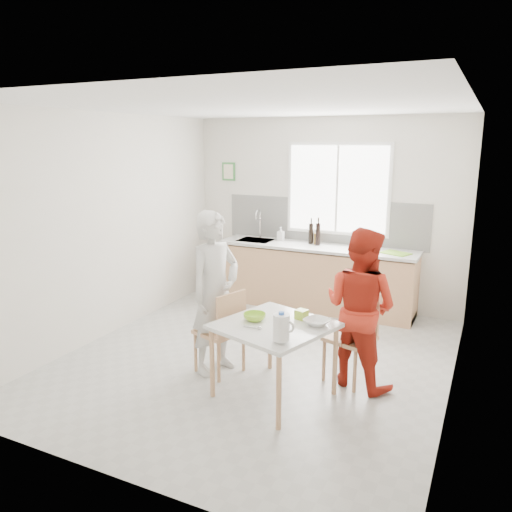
% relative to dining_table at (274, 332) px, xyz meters
% --- Properties ---
extents(ground, '(4.50, 4.50, 0.00)m').
position_rel_dining_table_xyz_m(ground, '(-0.49, 0.66, -0.64)').
color(ground, '#B7B7B2').
rests_on(ground, ground).
extents(room_shell, '(4.50, 4.50, 4.50)m').
position_rel_dining_table_xyz_m(room_shell, '(-0.49, 0.66, 1.00)').
color(room_shell, silver).
rests_on(room_shell, ground).
extents(window, '(1.50, 0.06, 1.30)m').
position_rel_dining_table_xyz_m(window, '(-0.29, 2.89, 1.06)').
color(window, white).
rests_on(window, room_shell).
extents(backsplash, '(3.00, 0.02, 0.65)m').
position_rel_dining_table_xyz_m(backsplash, '(-0.49, 2.90, 0.58)').
color(backsplash, white).
rests_on(backsplash, room_shell).
extents(picture_frame, '(0.22, 0.03, 0.28)m').
position_rel_dining_table_xyz_m(picture_frame, '(-2.04, 2.89, 1.26)').
color(picture_frame, '#3D8740').
rests_on(picture_frame, room_shell).
extents(kitchen_counter, '(2.84, 0.64, 1.37)m').
position_rel_dining_table_xyz_m(kitchen_counter, '(-0.50, 2.61, -0.22)').
color(kitchen_counter, tan).
rests_on(kitchen_counter, ground).
extents(dining_table, '(1.17, 1.17, 0.72)m').
position_rel_dining_table_xyz_m(dining_table, '(0.00, 0.00, 0.00)').
color(dining_table, silver).
rests_on(dining_table, ground).
extents(chair_left, '(0.52, 0.52, 0.89)m').
position_rel_dining_table_xyz_m(chair_left, '(-0.65, 0.20, -0.15)').
color(chair_left, tan).
rests_on(chair_left, ground).
extents(chair_far, '(0.52, 0.52, 0.91)m').
position_rel_dining_table_xyz_m(chair_far, '(0.58, 0.68, -0.14)').
color(chair_far, tan).
rests_on(chair_far, ground).
extents(person_white, '(0.57, 0.71, 1.69)m').
position_rel_dining_table_xyz_m(person_white, '(-0.77, 0.24, 0.20)').
color(person_white, silver).
rests_on(person_white, ground).
extents(person_red, '(0.91, 0.80, 1.57)m').
position_rel_dining_table_xyz_m(person_red, '(0.65, 0.59, 0.15)').
color(person_red, red).
rests_on(person_red, ground).
extents(bowl_green, '(0.27, 0.27, 0.07)m').
position_rel_dining_table_xyz_m(bowl_green, '(-0.21, 0.01, 0.11)').
color(bowl_green, '#9AD731').
rests_on(bowl_green, dining_table).
extents(bowl_white, '(0.28, 0.28, 0.06)m').
position_rel_dining_table_xyz_m(bowl_white, '(0.36, 0.15, 0.10)').
color(bowl_white, white).
rests_on(bowl_white, dining_table).
extents(milk_jug, '(0.19, 0.14, 0.25)m').
position_rel_dining_table_xyz_m(milk_jug, '(0.23, -0.36, 0.21)').
color(milk_jug, white).
rests_on(milk_jug, dining_table).
extents(green_box, '(0.13, 0.13, 0.09)m').
position_rel_dining_table_xyz_m(green_box, '(0.18, 0.24, 0.12)').
color(green_box, '#A0CB2E').
rests_on(green_box, dining_table).
extents(spoon, '(0.16, 0.02, 0.01)m').
position_rel_dining_table_xyz_m(spoon, '(-0.14, -0.19, 0.08)').
color(spoon, '#A5A5AA').
rests_on(spoon, dining_table).
extents(cutting_board, '(0.42, 0.37, 0.01)m').
position_rel_dining_table_xyz_m(cutting_board, '(0.62, 2.57, 0.28)').
color(cutting_board, '#7BBC2B').
rests_on(cutting_board, kitchen_counter).
extents(wine_bottle_a, '(0.07, 0.07, 0.32)m').
position_rel_dining_table_xyz_m(wine_bottle_a, '(-0.48, 2.64, 0.44)').
color(wine_bottle_a, black).
rests_on(wine_bottle_a, kitchen_counter).
extents(wine_bottle_b, '(0.07, 0.07, 0.30)m').
position_rel_dining_table_xyz_m(wine_bottle_b, '(-0.61, 2.70, 0.43)').
color(wine_bottle_b, black).
rests_on(wine_bottle_b, kitchen_counter).
extents(jar_amber, '(0.06, 0.06, 0.16)m').
position_rel_dining_table_xyz_m(jar_amber, '(-0.53, 2.70, 0.36)').
color(jar_amber, brown).
rests_on(jar_amber, kitchen_counter).
extents(soap_bottle, '(0.09, 0.10, 0.20)m').
position_rel_dining_table_xyz_m(soap_bottle, '(-1.09, 2.73, 0.38)').
color(soap_bottle, '#999999').
rests_on(soap_bottle, kitchen_counter).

